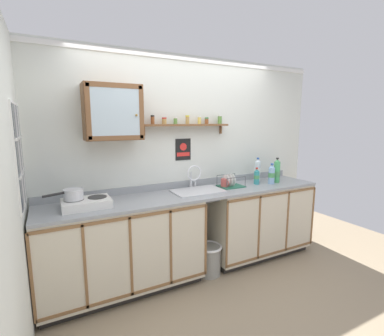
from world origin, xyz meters
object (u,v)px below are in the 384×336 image
bottle_soda_green_1 (277,171)px  hot_plate_stove (86,203)px  trash_bin (209,259)px  dish_rack (230,184)px  bottle_water_blue_0 (272,174)px  bottle_detergent_teal_3 (257,177)px  bottle_water_clear_2 (258,170)px  mug (225,183)px  sink (197,192)px  warning_sign (183,150)px  wall_cabinet (113,112)px  saucepan (73,194)px

bottle_soda_green_1 → hot_plate_stove: bearing=179.6°
hot_plate_stove → trash_bin: bearing=-5.4°
bottle_soda_green_1 → dish_rack: bearing=174.1°
bottle_water_blue_0 → bottle_detergent_teal_3: (-0.19, 0.07, -0.02)m
bottle_water_clear_2 → bottle_detergent_teal_3: bottle_water_clear_2 is taller
hot_plate_stove → mug: mug is taller
sink → warning_sign: bearing=104.4°
bottle_detergent_teal_3 → dish_rack: size_ratio=0.74×
trash_bin → wall_cabinet: bearing=162.8°
bottle_soda_green_1 → warning_sign: (-1.23, 0.33, 0.32)m
mug → wall_cabinet: bearing=174.9°
bottle_water_blue_0 → bottle_water_clear_2: (-0.09, 0.17, 0.03)m
bottle_soda_green_1 → wall_cabinet: 2.21m
saucepan → bottle_water_blue_0: size_ratio=1.29×
bottle_water_blue_0 → bottle_water_clear_2: bearing=116.0°
saucepan → mug: bearing=1.3°
bottle_water_blue_0 → wall_cabinet: (-1.94, 0.23, 0.77)m
bottle_detergent_teal_3 → trash_bin: bearing=-169.9°
bottle_water_clear_2 → wall_cabinet: 2.00m
bottle_soda_green_1 → trash_bin: bearing=-174.5°
bottle_detergent_teal_3 → trash_bin: size_ratio=0.62×
bottle_soda_green_1 → bottle_water_blue_0: bearing=-164.8°
bottle_detergent_teal_3 → mug: bearing=174.9°
sink → wall_cabinet: size_ratio=1.04×
sink → bottle_detergent_teal_3: bearing=-2.6°
bottle_soda_green_1 → warning_sign: size_ratio=1.28×
bottle_water_blue_0 → mug: bearing=170.5°
sink → saucepan: (-1.34, -0.04, 0.15)m
bottle_detergent_teal_3 → sink: bearing=177.4°
bottle_water_blue_0 → bottle_detergent_teal_3: bearing=160.2°
saucepan → sink: bearing=1.6°
hot_plate_stove → dish_rack: dish_rack is taller
bottle_water_blue_0 → bottle_detergent_teal_3: 0.20m
sink → bottle_soda_green_1: size_ratio=1.77×
sink → hot_plate_stove: bearing=-177.3°
sink → bottle_water_blue_0: size_ratio=2.17×
sink → bottle_soda_green_1: 1.18m
bottle_detergent_teal_3 → mug: (-0.47, 0.04, -0.04)m
saucepan → dish_rack: (1.80, 0.04, -0.10)m
sink → warning_sign: warning_sign is taller
hot_plate_stove → wall_cabinet: wall_cabinet is taller
sink → mug: (0.38, 0.00, 0.07)m
sink → trash_bin: (0.06, -0.18, -0.77)m
dish_rack → bottle_water_clear_2: bearing=8.0°
bottle_water_blue_0 → wall_cabinet: 2.10m
saucepan → bottle_soda_green_1: bottle_soda_green_1 is taller
bottle_detergent_teal_3 → bottle_water_clear_2: bearing=45.7°
dish_rack → mug: size_ratio=2.21×
bottle_water_blue_0 → hot_plate_stove: bearing=178.8°
dish_rack → warning_sign: (-0.53, 0.25, 0.43)m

